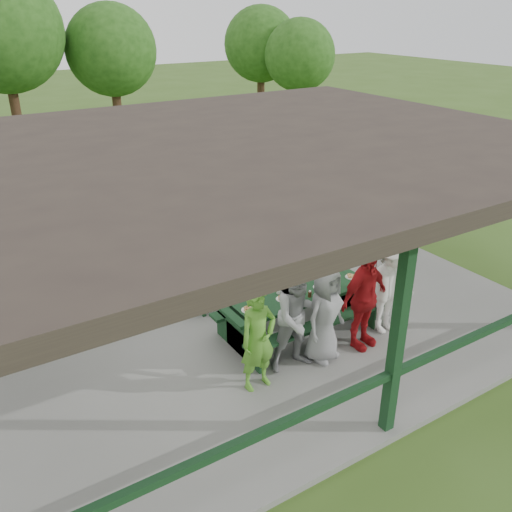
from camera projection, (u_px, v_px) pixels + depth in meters
ground at (244, 312)px, 10.41m from camera, size 90.00×90.00×0.00m
concrete_slab at (244, 310)px, 10.39m from camera, size 10.00×8.00×0.10m
pavilion_structure at (242, 150)px, 9.07m from camera, size 10.60×8.60×3.24m
picnic_table_near at (298, 308)px, 9.43m from camera, size 2.78×1.39×0.75m
picnic_table_far at (242, 264)px, 10.99m from camera, size 2.82×1.39×0.75m
table_setting at (302, 290)px, 9.38m from camera, size 2.43×0.45×0.10m
contestant_green at (258, 339)px, 7.92m from camera, size 0.62×0.42×1.65m
contestant_grey_left at (299, 317)px, 8.33m from camera, size 0.98×0.82×1.84m
contestant_grey_mid at (325, 314)px, 8.59m from camera, size 0.91×0.71×1.63m
contestant_red at (364, 298)px, 8.87m from camera, size 1.11×0.59×1.81m
contestant_white_fedora at (389, 286)px, 9.30m from camera, size 1.14×0.66×1.82m
spectator_lblue at (178, 242)px, 11.14m from camera, size 1.56×0.53×1.67m
spectator_blue at (115, 245)px, 10.70m from camera, size 0.75×0.53×1.92m
spectator_grey at (277, 223)px, 12.04m from camera, size 1.00×0.88×1.74m
pickup_truck at (134, 177)px, 15.95m from camera, size 5.60×2.95×1.50m
tree_left at (1, 31)px, 18.95m from camera, size 4.26×4.26×6.66m
tree_mid at (111, 50)px, 21.19m from camera, size 3.53×3.53×5.51m
tree_right at (300, 56)px, 23.98m from camera, size 3.13×3.13×4.90m
tree_far_right at (261, 44)px, 25.44m from camera, size 3.46×3.46×5.40m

